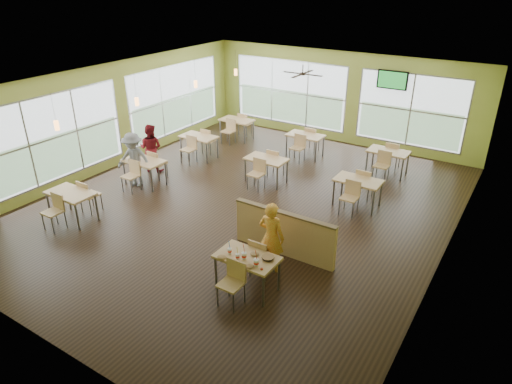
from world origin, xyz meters
TOP-DOWN VIEW (x-y plane):
  - room at (0.00, 0.00)m, footprint 12.00×12.04m
  - window_bays at (-2.65, 3.08)m, footprint 9.24×10.24m
  - main_table at (2.00, -3.00)m, footprint 1.22×1.52m
  - half_wall_divider at (2.00, -1.55)m, footprint 2.40×0.14m
  - dining_tables at (-1.05, 1.71)m, footprint 6.92×8.72m
  - pendant_lights at (-3.20, 0.68)m, footprint 0.11×7.31m
  - ceiling_fan at (-0.00, 3.00)m, footprint 1.25×1.25m
  - tv_backwall at (1.80, 5.90)m, footprint 1.00×0.07m
  - man_plaid at (2.05, -2.18)m, footprint 0.58×0.40m
  - patron_maroon at (-3.73, 0.34)m, footprint 0.87×0.77m
  - patron_grey at (-3.36, -0.71)m, footprint 1.16×0.88m
  - cup_blue at (1.67, -3.10)m, footprint 0.09×0.09m
  - cup_yellow at (1.90, -3.17)m, footprint 0.09×0.09m
  - cup_red_near at (2.00, -3.11)m, footprint 0.10×0.10m
  - cup_red_far at (2.31, -3.17)m, footprint 0.11×0.11m
  - food_basket at (2.38, -2.87)m, footprint 0.24×0.24m
  - ketchup_cup at (2.46, -3.21)m, footprint 0.05×0.05m
  - wrapper_left at (1.62, -3.30)m, footprint 0.20×0.19m
  - wrapper_mid at (2.09, -2.87)m, footprint 0.20×0.18m
  - wrapper_right at (2.23, -3.26)m, footprint 0.17×0.16m

SIDE VIEW (x-z plane):
  - half_wall_divider at x=2.00m, z-range 0.00..1.04m
  - dining_tables at x=-1.05m, z-range 0.20..1.07m
  - main_table at x=2.00m, z-range 0.20..1.07m
  - patron_maroon at x=-3.73m, z-range 0.00..1.50m
  - ketchup_cup at x=2.46m, z-range 0.75..0.77m
  - wrapper_right at x=2.23m, z-range 0.75..0.79m
  - wrapper_mid at x=2.09m, z-range 0.75..0.79m
  - wrapper_left at x=1.62m, z-range 0.75..0.79m
  - man_plaid at x=2.05m, z-range 0.00..1.55m
  - food_basket at x=2.38m, z-range 0.75..0.81m
  - patron_grey at x=-3.36m, z-range 0.00..1.59m
  - cup_yellow at x=1.90m, z-range 0.66..0.97m
  - cup_blue at x=1.67m, z-range 0.66..0.97m
  - cup_red_near at x=2.00m, z-range 0.64..1.01m
  - cup_red_far at x=2.31m, z-range 0.64..1.02m
  - window_bays at x=-2.65m, z-range 0.29..2.66m
  - room at x=0.00m, z-range 0.00..3.20m
  - tv_backwall at x=1.80m, z-range 2.15..2.75m
  - pendant_lights at x=-3.20m, z-range 2.02..2.88m
  - ceiling_fan at x=0.00m, z-range 2.80..3.09m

